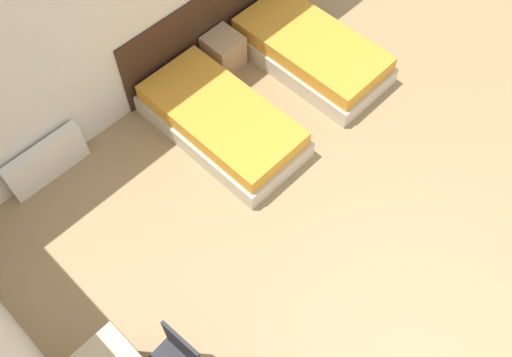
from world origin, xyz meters
name	(u,v)px	position (x,y,z in m)	size (l,w,h in m)	color
wall_back	(114,18)	(0.00, 4.43, 1.35)	(6.04, 0.05, 2.70)	silver
headboard_panel	(209,25)	(1.19, 4.39, 0.50)	(2.62, 0.03, 0.99)	#382316
bed_near_window	(222,122)	(0.42, 3.39, 0.21)	(0.99, 1.95, 0.43)	beige
bed_near_door	(311,51)	(1.96, 3.39, 0.21)	(0.99, 1.95, 0.43)	beige
nightstand	(223,51)	(1.19, 4.15, 0.22)	(0.41, 0.42, 0.45)	tan
radiator	(46,162)	(-1.29, 4.31, 0.26)	(0.92, 0.12, 0.52)	silver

